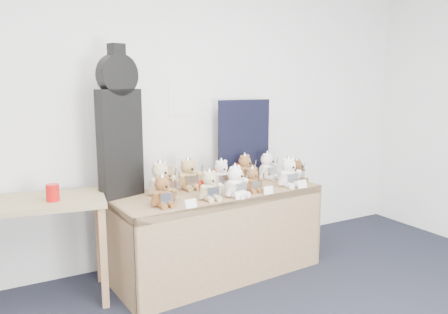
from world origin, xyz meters
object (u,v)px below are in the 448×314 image
side_table (37,217)px  teddy_front_right (253,180)px  teddy_front_left (210,186)px  teddy_front_far_right (289,173)px  teddy_back_far_left (167,181)px  teddy_front_end (297,171)px  teddy_front_centre (236,182)px  teddy_back_right (245,168)px  guitar_case (119,124)px  red_cup (53,193)px  teddy_back_centre_left (189,175)px  teddy_back_left (161,179)px  teddy_front_far_left (163,192)px  teddy_back_centre_right (222,174)px  teddy_back_end (268,167)px  display_table (221,210)px

side_table → teddy_front_right: 1.67m
teddy_front_left → teddy_front_far_right: teddy_front_far_right is taller
teddy_back_far_left → teddy_front_end: bearing=-13.1°
teddy_front_far_right → teddy_front_right: bearing=-178.1°
teddy_front_centre → teddy_back_right: 0.59m
guitar_case → red_cup: (-0.53, -0.13, -0.45)m
teddy_front_left → teddy_front_end: 0.98m
teddy_front_centre → teddy_back_far_left: bearing=123.8°
teddy_back_centre_left → teddy_front_right: bearing=-43.0°
teddy_front_centre → teddy_front_far_right: size_ratio=0.98×
teddy_front_centre → teddy_back_right: bearing=31.2°
guitar_case → teddy_back_right: (1.16, 0.03, -0.47)m
guitar_case → teddy_front_far_right: bearing=-33.9°
teddy_back_left → teddy_front_end: bearing=-21.6°
side_table → teddy_back_right: size_ratio=3.73×
teddy_front_centre → side_table: bearing=144.4°
teddy_front_far_right → teddy_back_centre_left: bearing=158.6°
teddy_front_far_left → teddy_back_centre_right: teddy_back_centre_right is taller
teddy_front_right → teddy_back_right: (0.17, 0.40, 0.02)m
teddy_back_centre_left → teddy_back_right: size_ratio=1.10×
teddy_front_right → teddy_front_far_right: bearing=2.4°
red_cup → teddy_back_centre_left: teddy_back_centre_left is taller
red_cup → teddy_front_centre: bearing=-13.0°
side_table → teddy_back_centre_left: teddy_back_centre_left is taller
teddy_back_end → teddy_back_far_left: size_ratio=1.07×
teddy_front_right → teddy_front_far_right: size_ratio=0.80×
display_table → red_cup: size_ratio=14.75×
teddy_front_centre → teddy_back_centre_right: size_ratio=1.08×
red_cup → teddy_front_right: size_ratio=0.52×
teddy_front_left → teddy_back_end: teddy_back_end is taller
side_table → teddy_front_centre: teddy_front_centre is taller
red_cup → teddy_front_centre: (1.32, -0.30, -0.01)m
teddy_back_left → teddy_back_centre_left: 0.28m
teddy_front_left → teddy_front_end: size_ratio=1.08×
red_cup → teddy_front_centre: teddy_front_centre is taller
teddy_front_centre → teddy_back_end: 0.71m
side_table → teddy_front_far_left: (0.82, -0.38, 0.17)m
teddy_back_left → teddy_back_centre_left: bearing=0.4°
teddy_back_left → teddy_back_end: (1.08, 0.07, -0.01)m
red_cup → teddy_back_centre_left: bearing=5.2°
teddy_front_right → teddy_front_end: 0.55m
side_table → teddy_front_end: (2.17, -0.23, 0.16)m
display_table → teddy_front_right: 0.36m
teddy_back_right → guitar_case: bearing=167.8°
teddy_back_left → display_table: bearing=-33.1°
side_table → teddy_back_centre_right: 1.50m
teddy_front_far_left → teddy_front_right: (0.81, 0.05, -0.01)m
guitar_case → teddy_front_right: bearing=-39.4°
teddy_front_far_left → teddy_back_left: bearing=65.6°
teddy_front_centre → teddy_back_left: bearing=126.1°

